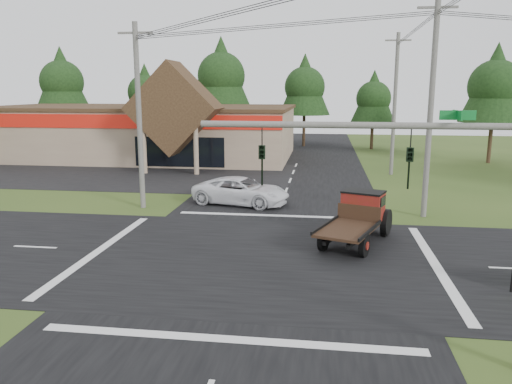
# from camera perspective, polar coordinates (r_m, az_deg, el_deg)

# --- Properties ---
(ground) EXTENTS (120.00, 120.00, 0.00)m
(ground) POSITION_cam_1_polar(r_m,az_deg,el_deg) (20.82, 0.48, -7.51)
(ground) COLOR #304619
(ground) RESTS_ON ground
(road_ns) EXTENTS (12.00, 120.00, 0.02)m
(road_ns) POSITION_cam_1_polar(r_m,az_deg,el_deg) (20.81, 0.48, -7.49)
(road_ns) COLOR black
(road_ns) RESTS_ON ground
(road_ew) EXTENTS (120.00, 12.00, 0.02)m
(road_ew) POSITION_cam_1_polar(r_m,az_deg,el_deg) (20.81, 0.48, -7.48)
(road_ew) COLOR black
(road_ew) RESTS_ON ground
(parking_apron) EXTENTS (28.00, 14.00, 0.02)m
(parking_apron) POSITION_cam_1_polar(r_m,az_deg,el_deg) (42.44, -15.20, 1.97)
(parking_apron) COLOR black
(parking_apron) RESTS_ON ground
(cvs_building) EXTENTS (30.40, 18.20, 9.19)m
(cvs_building) POSITION_cam_1_polar(r_m,az_deg,el_deg) (52.50, -12.61, 6.92)
(cvs_building) COLOR gray
(cvs_building) RESTS_ON ground
(traffic_signal_mast) EXTENTS (8.12, 0.24, 7.00)m
(traffic_signal_mast) POSITION_cam_1_polar(r_m,az_deg,el_deg) (12.69, 22.82, -0.19)
(traffic_signal_mast) COLOR #595651
(traffic_signal_mast) RESTS_ON ground
(utility_pole_nw) EXTENTS (2.00, 0.30, 10.50)m
(utility_pole_nw) POSITION_cam_1_polar(r_m,az_deg,el_deg) (29.48, -13.23, 8.52)
(utility_pole_nw) COLOR #595651
(utility_pole_nw) RESTS_ON ground
(utility_pole_ne) EXTENTS (2.00, 0.30, 11.50)m
(utility_pole_ne) POSITION_cam_1_polar(r_m,az_deg,el_deg) (28.07, 19.35, 9.07)
(utility_pole_ne) COLOR #595651
(utility_pole_ne) RESTS_ON ground
(utility_pole_n) EXTENTS (2.00, 0.30, 11.20)m
(utility_pole_n) POSITION_cam_1_polar(r_m,az_deg,el_deg) (41.89, 15.57, 9.71)
(utility_pole_n) COLOR #595651
(utility_pole_n) RESTS_ON ground
(tree_row_a) EXTENTS (6.72, 6.72, 12.12)m
(tree_row_a) POSITION_cam_1_polar(r_m,az_deg,el_deg) (67.81, -21.32, 11.87)
(tree_row_a) COLOR #332316
(tree_row_a) RESTS_ON ground
(tree_row_b) EXTENTS (5.60, 5.60, 10.10)m
(tree_row_b) POSITION_cam_1_polar(r_m,az_deg,el_deg) (65.49, -12.55, 11.24)
(tree_row_b) COLOR #332316
(tree_row_b) RESTS_ON ground
(tree_row_c) EXTENTS (7.28, 7.28, 13.13)m
(tree_row_c) POSITION_cam_1_polar(r_m,az_deg,el_deg) (61.81, -3.99, 13.34)
(tree_row_c) COLOR #332316
(tree_row_c) RESTS_ON ground
(tree_row_d) EXTENTS (6.16, 6.16, 11.11)m
(tree_row_d) POSITION_cam_1_polar(r_m,az_deg,el_deg) (61.56, 5.59, 12.07)
(tree_row_d) COLOR #332316
(tree_row_d) RESTS_ON ground
(tree_row_e) EXTENTS (5.04, 5.04, 9.09)m
(tree_row_e) POSITION_cam_1_polar(r_m,az_deg,el_deg) (59.77, 13.30, 10.55)
(tree_row_e) COLOR #332316
(tree_row_e) RESTS_ON ground
(tree_side_ne) EXTENTS (6.16, 6.16, 11.11)m
(tree_side_ne) POSITION_cam_1_polar(r_m,az_deg,el_deg) (51.88, 25.69, 11.11)
(tree_side_ne) COLOR #332316
(tree_side_ne) RESTS_ON ground
(antique_flatbed_truck) EXTENTS (3.88, 5.85, 2.28)m
(antique_flatbed_truck) POSITION_cam_1_polar(r_m,az_deg,el_deg) (22.75, 11.31, -3.07)
(antique_flatbed_truck) COLOR #5C1D0D
(antique_flatbed_truck) RESTS_ON ground
(white_pickup) EXTENTS (6.28, 3.95, 1.62)m
(white_pickup) POSITION_cam_1_polar(r_m,az_deg,el_deg) (30.20, -1.70, 0.12)
(white_pickup) COLOR white
(white_pickup) RESTS_ON ground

